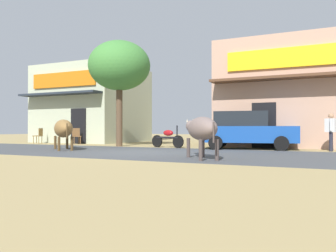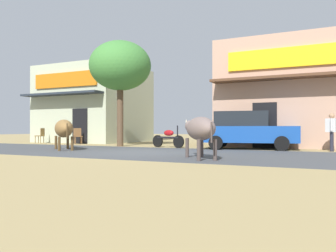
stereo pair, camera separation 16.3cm
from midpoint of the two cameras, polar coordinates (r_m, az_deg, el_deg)
name	(u,v)px [view 2 (the right image)]	position (r m, az deg, el deg)	size (l,w,h in m)	color
ground	(139,152)	(13.53, -4.42, -4.22)	(80.00, 80.00, 0.00)	tan
asphalt_road	(139,152)	(13.53, -4.42, -4.21)	(72.00, 6.26, 0.00)	#474A4F
storefront_left_cafe	(95,105)	(24.67, -11.54, 3.29)	(6.02, 6.63, 4.97)	#B7BF9F
storefront_right_club	(308,95)	(19.58, 21.96, 4.69)	(8.40, 6.63, 5.25)	tan
roadside_tree	(120,66)	(18.32, -7.47, 9.53)	(3.14, 3.14, 5.35)	brown
parked_hatchback_car	(247,130)	(15.82, 12.90, -0.61)	(4.34, 2.47, 1.64)	#1A4BA2
parked_motorcycle	(168,138)	(16.63, 0.35, -1.91)	(1.81, 0.46, 1.04)	black
cow_near_brown	(64,129)	(15.58, -16.21, -0.42)	(2.45, 2.24, 1.28)	olive
cow_far_dark	(200,129)	(10.53, 5.58, -0.48)	(1.91, 2.28, 1.25)	slate
pedestrian_by_shop	(332,129)	(15.30, 25.19, -0.47)	(0.47, 0.61, 1.50)	#262633
cafe_chair_near_tree	(78,135)	(21.00, -14.14, -1.45)	(0.62, 0.62, 0.92)	brown
cafe_chair_by_doorway	(41,135)	(22.87, -19.67, -1.35)	(0.54, 0.54, 0.92)	brown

